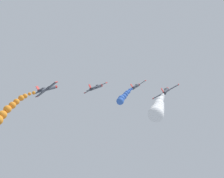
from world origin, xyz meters
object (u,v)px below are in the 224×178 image
airplane_lead (136,86)px  airplane_left_outer (47,89)px  airplane_right_inner (166,91)px  airplane_left_inner (96,87)px

airplane_lead → airplane_left_outer: (-25.00, -22.10, 0.97)m
airplane_right_inner → airplane_left_outer: (-37.58, -9.98, 0.35)m
airplane_left_inner → airplane_right_inner: bearing=-3.7°
airplane_right_inner → airplane_left_outer: size_ratio=1.00×
airplane_left_inner → airplane_left_outer: size_ratio=1.00×
airplane_left_inner → airplane_left_outer: (-12.67, -11.60, 0.46)m
airplane_lead → airplane_right_inner: size_ratio=1.00×
airplane_left_inner → airplane_lead: bearing=40.4°
airplane_lead → airplane_left_outer: airplane_left_outer is taller
airplane_left_inner → airplane_left_outer: airplane_left_outer is taller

